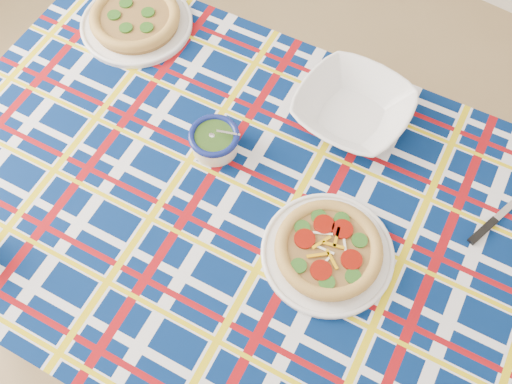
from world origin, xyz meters
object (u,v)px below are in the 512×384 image
Objects in this scene: dining_table at (256,225)px; pesto_bowl at (214,139)px; serving_bowl at (353,109)px; main_focaccia_plate at (329,249)px.

pesto_bowl reaches higher than dining_table.
serving_bowl reaches higher than dining_table.
main_focaccia_plate is at bearing -13.05° from pesto_bowl.
serving_bowl is (-0.13, 0.33, 0.00)m from main_focaccia_plate.
pesto_bowl is (-0.17, 0.08, 0.11)m from dining_table.
main_focaccia_plate reaches higher than dining_table.
serving_bowl is (0.05, 0.33, 0.11)m from dining_table.
main_focaccia_plate is 0.36m from pesto_bowl.
serving_bowl is at bearing 49.45° from pesto_bowl.
main_focaccia_plate is at bearing -68.08° from serving_bowl.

